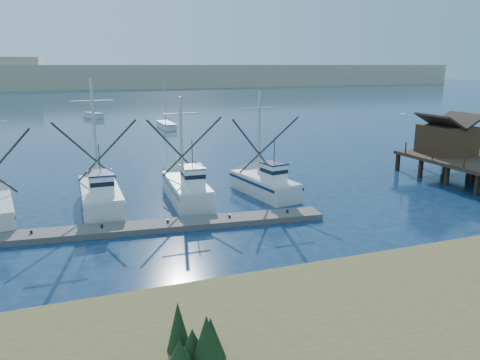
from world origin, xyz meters
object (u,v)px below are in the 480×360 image
timber_pier (477,154)px  sailboat_near (166,125)px  floating_dock (102,231)px  sailboat_far (93,115)px

timber_pier → sailboat_near: (-17.89, 45.00, -2.08)m
floating_dock → sailboat_near: sailboat_near is taller
sailboat_far → floating_dock: bearing=-117.5°
floating_dock → sailboat_near: bearing=79.7°
timber_pier → sailboat_near: bearing=111.7°
floating_dock → sailboat_far: 67.18m
timber_pier → sailboat_near: 48.47m
sailboat_far → sailboat_near: bearing=-88.0°
floating_dock → sailboat_near: 48.76m
sailboat_near → sailboat_far: bearing=115.6°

